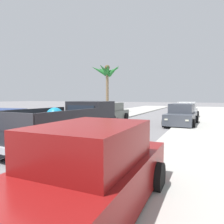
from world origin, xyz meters
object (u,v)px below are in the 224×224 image
(car_right_near, at_px, (89,173))
(car_right_mid, at_px, (181,115))
(pickup_truck, at_px, (72,127))
(car_left_near, at_px, (110,113))
(car_left_mid, at_px, (187,111))
(palm_tree_right_mid, at_px, (107,73))

(car_right_near, xyz_separation_m, car_right_mid, (0.27, 12.25, 0.00))
(pickup_truck, height_order, car_left_near, pickup_truck)
(car_left_near, bearing_deg, car_left_mid, 42.99)
(car_left_near, relative_size, car_left_mid, 1.00)
(car_right_mid, relative_size, palm_tree_right_mid, 0.71)
(pickup_truck, distance_m, car_right_near, 5.04)
(car_left_near, xyz_separation_m, car_right_mid, (5.61, -0.21, 0.00))
(car_left_mid, distance_m, car_right_mid, 5.36)
(car_right_near, height_order, car_right_mid, same)
(palm_tree_right_mid, bearing_deg, pickup_truck, -68.85)
(car_right_near, bearing_deg, car_right_mid, 88.75)
(pickup_truck, xyz_separation_m, car_right_near, (3.12, -3.97, -0.07))
(car_right_near, relative_size, car_right_mid, 0.99)
(car_left_mid, bearing_deg, pickup_truck, -103.62)
(pickup_truck, bearing_deg, car_left_near, 104.70)
(pickup_truck, height_order, palm_tree_right_mid, palm_tree_right_mid)
(car_left_near, relative_size, car_right_mid, 0.99)
(car_left_near, bearing_deg, pickup_truck, -75.30)
(car_left_mid, relative_size, palm_tree_right_mid, 0.70)
(pickup_truck, distance_m, car_left_near, 8.77)
(car_right_near, distance_m, car_right_mid, 12.25)
(pickup_truck, relative_size, car_left_near, 1.24)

